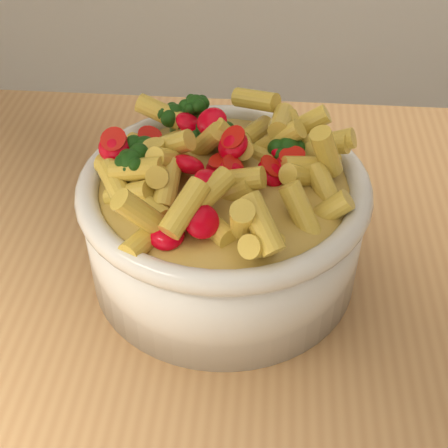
{
  "coord_description": "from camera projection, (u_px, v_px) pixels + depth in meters",
  "views": [
    {
      "loc": [
        0.15,
        -0.34,
        1.32
      ],
      "look_at": [
        0.12,
        0.08,
        0.95
      ],
      "focal_mm": 50.0,
      "sensor_mm": 36.0,
      "label": 1
    }
  ],
  "objects": [
    {
      "name": "table",
      "position": [
        96.0,
        392.0,
        0.61
      ],
      "size": [
        1.2,
        0.8,
        0.9
      ],
      "color": "#A77847",
      "rests_on": "ground"
    },
    {
      "name": "serving_bowl",
      "position": [
        224.0,
        223.0,
        0.56
      ],
      "size": [
        0.25,
        0.25,
        0.11
      ],
      "color": "silver",
      "rests_on": "table"
    },
    {
      "name": "pasta_salad",
      "position": [
        224.0,
        161.0,
        0.51
      ],
      "size": [
        0.2,
        0.2,
        0.04
      ],
      "color": "#F9C94E",
      "rests_on": "serving_bowl"
    }
  ]
}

